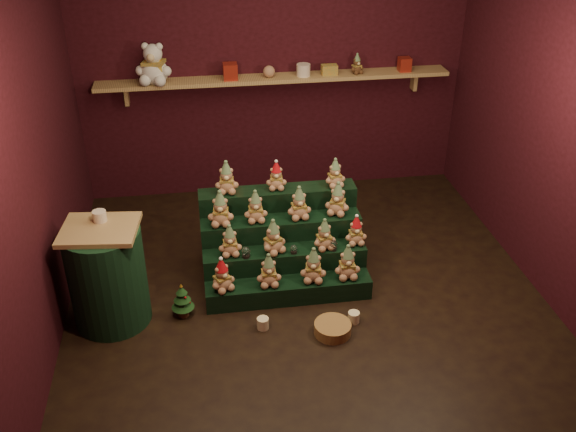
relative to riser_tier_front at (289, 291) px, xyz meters
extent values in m
plane|color=black|center=(0.16, 0.09, -0.09)|extent=(4.00, 4.00, 0.00)
cube|color=black|center=(0.16, 2.14, 1.31)|extent=(4.00, 0.10, 2.80)
cube|color=black|center=(0.16, -1.96, 1.31)|extent=(4.00, 0.10, 2.80)
cube|color=black|center=(-1.89, 0.09, 1.31)|extent=(0.10, 4.00, 2.80)
cube|color=black|center=(2.21, 0.09, 1.31)|extent=(0.10, 4.00, 2.80)
cube|color=tan|center=(0.16, 1.96, 1.21)|extent=(3.60, 0.26, 0.04)
cube|color=tan|center=(-1.34, 2.03, 1.09)|extent=(0.04, 0.12, 0.20)
cube|color=tan|center=(1.66, 2.03, 1.09)|extent=(0.04, 0.12, 0.20)
cube|color=black|center=(0.00, 0.00, 0.00)|extent=(1.40, 0.22, 0.18)
cube|color=black|center=(0.00, 0.22, 0.09)|extent=(1.40, 0.22, 0.36)
cube|color=black|center=(0.00, 0.44, 0.18)|extent=(1.40, 0.22, 0.54)
cube|color=black|center=(0.00, 0.66, 0.27)|extent=(1.40, 0.22, 0.72)
cylinder|color=black|center=(-0.34, 0.16, 0.28)|extent=(0.07, 0.07, 0.03)
sphere|color=white|center=(-0.34, 0.16, 0.33)|extent=(0.07, 0.07, 0.07)
cylinder|color=black|center=(0.07, 0.16, 0.28)|extent=(0.05, 0.05, 0.02)
sphere|color=white|center=(0.07, 0.16, 0.32)|extent=(0.06, 0.06, 0.06)
cylinder|color=black|center=(0.41, 0.16, 0.28)|extent=(0.07, 0.07, 0.03)
sphere|color=white|center=(0.41, 0.16, 0.33)|extent=(0.07, 0.07, 0.07)
cube|color=tan|center=(-1.45, -0.04, 0.76)|extent=(0.62, 0.53, 0.04)
cylinder|color=black|center=(-1.45, -0.04, 0.33)|extent=(0.61, 0.61, 0.83)
cylinder|color=beige|center=(-1.45, 0.06, 0.82)|extent=(0.11, 0.11, 0.08)
cylinder|color=#472C19|center=(-0.89, -0.08, -0.07)|extent=(0.09, 0.09, 0.05)
cone|color=#163D17|center=(-0.89, -0.08, 0.04)|extent=(0.19, 0.19, 0.09)
cone|color=#163D17|center=(-0.89, -0.08, 0.11)|extent=(0.14, 0.14, 0.08)
cone|color=#163D17|center=(-0.89, -0.08, 0.17)|extent=(0.09, 0.09, 0.07)
cone|color=gold|center=(-0.89, -0.08, 0.21)|extent=(0.03, 0.03, 0.03)
cylinder|color=beige|center=(-0.26, -0.34, -0.04)|extent=(0.10, 0.10, 0.10)
cylinder|color=beige|center=(0.48, -0.37, -0.04)|extent=(0.09, 0.09, 0.09)
cylinder|color=olive|center=(0.28, -0.48, -0.04)|extent=(0.38, 0.38, 0.09)
cube|color=maroon|center=(-0.29, 1.94, 1.31)|extent=(0.14, 0.14, 0.16)
cylinder|color=beige|center=(0.45, 1.94, 1.29)|extent=(0.14, 0.14, 0.12)
cube|color=maroon|center=(1.51, 1.94, 1.30)|extent=(0.12, 0.12, 0.14)
sphere|color=#A87B5D|center=(0.09, 1.94, 1.29)|extent=(0.12, 0.12, 0.12)
cube|color=#C7711C|center=(0.71, 1.94, 1.28)|extent=(0.16, 0.10, 0.10)
camera|label=1|loc=(-0.66, -4.32, 3.28)|focal=40.00mm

